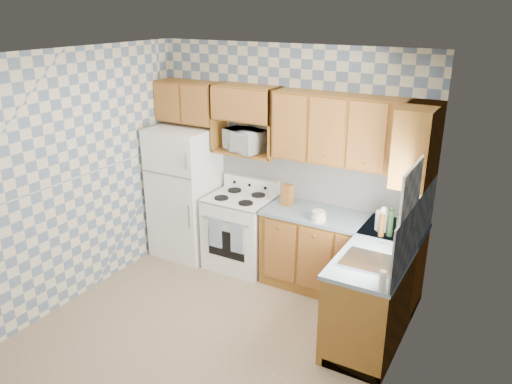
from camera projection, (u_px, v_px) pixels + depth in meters
floor at (215, 328)px, 5.08m from camera, size 3.40×3.40×0.00m
back_wall at (288, 162)px, 5.91m from camera, size 3.40×0.02×2.70m
right_wall at (395, 247)px, 3.82m from camera, size 0.02×3.20×2.70m
backsplash_back at (318, 179)px, 5.77m from camera, size 2.60×0.02×0.56m
backsplash_right at (416, 227)px, 4.53m from camera, size 0.02×1.60×0.56m
refrigerator at (185, 192)px, 6.39m from camera, size 0.75×0.70×1.68m
stove_body at (240, 232)px, 6.17m from camera, size 0.76×0.65×0.90m
cooktop at (240, 198)px, 6.01m from camera, size 0.76×0.65×0.02m
backguard at (251, 184)px, 6.21m from camera, size 0.76×0.08×0.17m
dish_towel_left at (215, 233)px, 5.92m from camera, size 0.17×0.02×0.36m
dish_towel_right at (237, 239)px, 5.78m from camera, size 0.17×0.02×0.36m
base_cabinets_back at (340, 256)px, 5.60m from camera, size 1.75×0.60×0.88m
base_cabinets_right at (377, 291)px, 4.93m from camera, size 0.60×1.60×0.88m
countertop_back at (342, 219)px, 5.43m from camera, size 1.77×0.63×0.04m
countertop_right at (381, 249)px, 4.77m from camera, size 0.63×1.60×0.04m
upper_cabinets_back at (353, 131)px, 5.22m from camera, size 1.75×0.33×0.74m
upper_cabinets_fridge at (189, 102)px, 6.15m from camera, size 0.82×0.33×0.50m
upper_cabinets_right at (418, 144)px, 4.74m from camera, size 0.33×0.70×0.74m
microwave_shelf at (246, 153)px, 5.96m from camera, size 0.80×0.33×0.03m
microwave at (245, 140)px, 5.92m from camera, size 0.55×0.44×0.27m
sink at (370, 262)px, 4.47m from camera, size 0.48×0.40×0.03m
window at (409, 214)px, 4.16m from camera, size 0.02×0.66×0.86m
bottle_0 at (390, 223)px, 4.95m from camera, size 0.06×0.06×0.28m
bottle_1 at (399, 228)px, 4.87m from camera, size 0.06×0.06×0.26m
bottle_2 at (406, 226)px, 4.92m from camera, size 0.06×0.06×0.24m
bottle_3 at (382, 226)px, 4.95m from camera, size 0.06×0.06×0.22m
knife_block at (287, 195)px, 5.73m from camera, size 0.12×0.12×0.25m
electric_kettle at (383, 221)px, 5.10m from camera, size 0.16×0.16×0.20m
food_containers at (319, 216)px, 5.33m from camera, size 0.16×0.16×0.11m
soap_bottle at (382, 281)px, 4.02m from camera, size 0.06×0.06×0.17m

